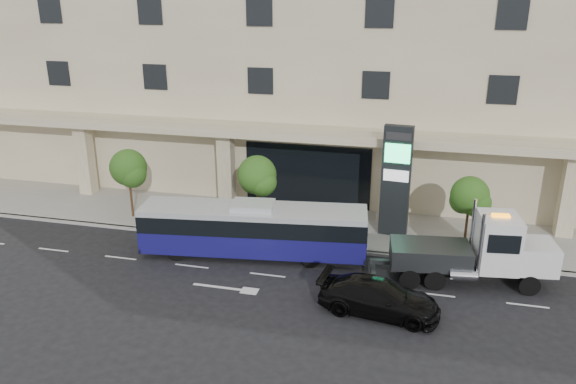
% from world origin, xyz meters
% --- Properties ---
extents(ground, '(120.00, 120.00, 0.00)m').
position_xyz_m(ground, '(0.00, 0.00, 0.00)').
color(ground, black).
rests_on(ground, ground).
extents(sidewalk, '(120.00, 6.00, 0.15)m').
position_xyz_m(sidewalk, '(0.00, 5.00, 0.07)').
color(sidewalk, gray).
rests_on(sidewalk, ground).
extents(curb, '(120.00, 0.30, 0.15)m').
position_xyz_m(curb, '(0.00, 2.00, 0.07)').
color(curb, gray).
rests_on(curb, ground).
extents(convention_center, '(60.00, 17.60, 20.00)m').
position_xyz_m(convention_center, '(-0.00, 15.42, 9.97)').
color(convention_center, tan).
rests_on(convention_center, ground).
extents(tree_left, '(2.27, 2.20, 4.22)m').
position_xyz_m(tree_left, '(-9.97, 3.59, 3.11)').
color(tree_left, '#422B19').
rests_on(tree_left, sidewalk).
extents(tree_mid, '(2.28, 2.20, 4.38)m').
position_xyz_m(tree_mid, '(-1.97, 3.59, 3.26)').
color(tree_mid, '#422B19').
rests_on(tree_mid, sidewalk).
extents(tree_right, '(2.10, 2.00, 4.04)m').
position_xyz_m(tree_right, '(9.53, 3.59, 3.04)').
color(tree_right, '#422B19').
rests_on(tree_right, sidewalk).
extents(city_bus, '(11.93, 3.94, 2.97)m').
position_xyz_m(city_bus, '(-1.31, 0.48, 1.51)').
color(city_bus, black).
rests_on(city_bus, ground).
extents(tow_truck, '(8.59, 2.98, 3.88)m').
position_xyz_m(tow_truck, '(9.89, 0.17, 1.60)').
color(tow_truck, '#2D3033').
rests_on(tow_truck, ground).
extents(black_sedan, '(5.45, 2.77, 1.52)m').
position_xyz_m(black_sedan, '(5.59, -3.65, 0.76)').
color(black_sedan, black).
rests_on(black_sedan, ground).
extents(signage_pylon, '(1.61, 0.72, 6.27)m').
position_xyz_m(signage_pylon, '(5.64, 4.68, 3.33)').
color(signage_pylon, black).
rests_on(signage_pylon, sidewalk).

